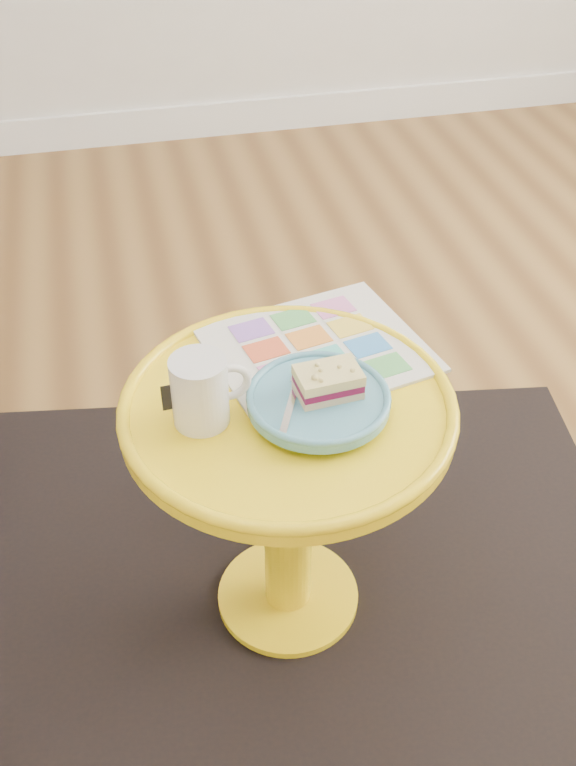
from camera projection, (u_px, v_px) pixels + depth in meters
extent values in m
plane|color=brown|center=(374.00, 551.00, 1.63)|extent=(4.00, 4.00, 0.00)
cube|color=white|center=(209.00, 120.00, 3.09)|extent=(4.00, 0.02, 0.12)
cube|color=black|center=(288.00, 599.00, 1.54)|extent=(1.45, 1.29, 0.01)
cylinder|color=yellow|center=(288.00, 596.00, 1.53)|extent=(0.25, 0.25, 0.02)
cylinder|color=yellow|center=(288.00, 513.00, 1.39)|extent=(0.08, 0.08, 0.42)
cylinder|color=yellow|center=(288.00, 411.00, 1.25)|extent=(0.49, 0.49, 0.03)
cube|color=silver|center=(317.00, 349.00, 1.34)|extent=(0.37, 0.33, 0.01)
cylinder|color=silver|center=(200.00, 391.00, 1.18)|extent=(0.08, 0.08, 0.11)
torus|color=silver|center=(230.00, 382.00, 1.19)|extent=(0.06, 0.02, 0.06)
cylinder|color=#D1B78C|center=(197.00, 365.00, 1.15)|extent=(0.07, 0.07, 0.01)
cylinder|color=#5294AD|center=(318.00, 407.00, 1.23)|extent=(0.08, 0.08, 0.01)
cylinder|color=#5294AD|center=(318.00, 401.00, 1.22)|extent=(0.21, 0.21, 0.02)
cube|color=#D3BC8C|center=(328.00, 389.00, 1.22)|extent=(0.09, 0.07, 0.01)
cube|color=maroon|center=(328.00, 383.00, 1.21)|extent=(0.09, 0.07, 0.01)
cube|color=#EADB8C|center=(328.00, 375.00, 1.20)|extent=(0.10, 0.07, 0.02)
cube|color=silver|center=(290.00, 407.00, 1.19)|extent=(0.05, 0.11, 0.00)
cube|color=silver|center=(299.00, 376.00, 1.25)|extent=(0.03, 0.04, 0.00)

